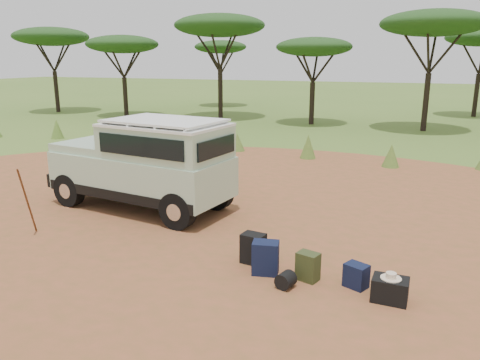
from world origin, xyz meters
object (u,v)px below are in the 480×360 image
(backpack_navy, at_px, (266,258))
(hard_case, at_px, (390,290))
(walking_staff, at_px, (27,202))
(duffel_navy, at_px, (356,276))
(safari_vehicle, at_px, (146,166))
(backpack_olive, at_px, (308,267))
(backpack_black, at_px, (253,249))

(backpack_navy, bearing_deg, hard_case, -17.66)
(walking_staff, relative_size, hard_case, 2.98)
(walking_staff, distance_m, duffel_navy, 6.75)
(safari_vehicle, distance_m, backpack_olive, 5.29)
(backpack_black, distance_m, hard_case, 2.49)
(safari_vehicle, xyz_separation_m, hard_case, (5.98, -2.64, -0.91))
(walking_staff, bearing_deg, backpack_navy, -21.36)
(walking_staff, xyz_separation_m, backpack_navy, (5.18, 0.08, -0.47))
(walking_staff, bearing_deg, hard_case, -23.33)
(safari_vehicle, height_order, walking_staff, safari_vehicle)
(backpack_navy, distance_m, hard_case, 2.10)
(backpack_navy, height_order, hard_case, backpack_navy)
(backpack_olive, bearing_deg, safari_vehicle, 169.74)
(safari_vehicle, distance_m, backpack_navy, 4.66)
(backpack_olive, distance_m, hard_case, 1.36)
(safari_vehicle, height_order, backpack_black, safari_vehicle)
(walking_staff, xyz_separation_m, hard_case, (7.27, -0.13, -0.57))
(safari_vehicle, xyz_separation_m, backpack_black, (3.55, -2.09, -0.82))
(walking_staff, relative_size, backpack_navy, 2.73)
(backpack_black, bearing_deg, duffel_navy, 0.02)
(safari_vehicle, bearing_deg, hard_case, -15.60)
(backpack_black, relative_size, backpack_olive, 1.14)
(backpack_olive, xyz_separation_m, hard_case, (1.34, -0.23, -0.06))
(backpack_olive, bearing_deg, backpack_navy, -161.41)
(walking_staff, distance_m, backpack_black, 4.88)
(walking_staff, bearing_deg, backpack_black, -17.30)
(safari_vehicle, distance_m, hard_case, 6.60)
(backpack_black, relative_size, backpack_navy, 0.96)
(walking_staff, relative_size, backpack_black, 2.85)
(walking_staff, bearing_deg, duffel_navy, -21.11)
(walking_staff, relative_size, backpack_olive, 3.24)
(backpack_navy, bearing_deg, safari_vehicle, 136.33)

